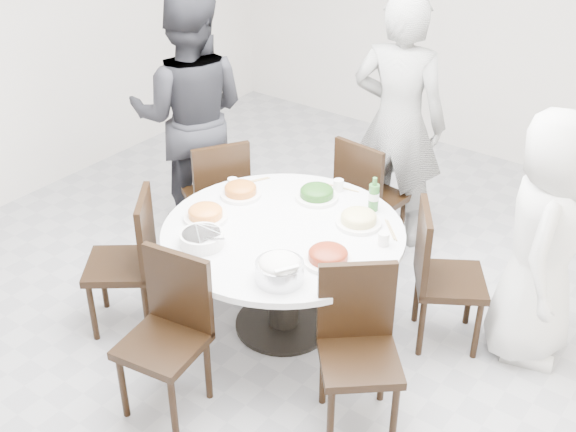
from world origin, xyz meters
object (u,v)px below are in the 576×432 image
Objects in this scene: chair_ne at (451,278)px; diner_left at (190,116)px; chair_se at (360,358)px; diner_right at (544,239)px; soup_bowl at (202,239)px; chair_nw at (216,194)px; beverage_bottle at (374,194)px; chair_sw at (119,263)px; chair_n at (372,195)px; dining_table at (283,279)px; rice_bowl at (280,272)px; diner_middle at (398,123)px; chair_s at (162,342)px.

diner_left is (-2.25, 0.12, 0.48)m from chair_ne.
chair_se is 1.33m from diner_right.
soup_bowl is (1.07, -1.06, -0.17)m from diner_left.
chair_nw is 4.11× the size of beverage_bottle.
beverage_bottle is (1.30, 0.07, 0.39)m from chair_nw.
beverage_bottle is (1.19, 1.12, 0.39)m from chair_sw.
chair_n is at bearing 116.10° from chair_sw.
dining_table is 0.79m from beverage_bottle.
soup_bowl is (-0.26, -1.57, 0.32)m from chair_n.
chair_se is at bearing 118.46° from diner_left.
diner_right is at bearing 170.61° from chair_n.
chair_n is 0.50× the size of diner_left.
diner_right reaches higher than chair_n.
beverage_bottle reaches higher than rice_bowl.
diner_middle is at bearing 165.02° from chair_nw.
chair_ne is 4.11× the size of beverage_bottle.
diner_left reaches higher than chair_ne.
chair_ne is at bearing 83.87° from chair_sw.
chair_ne and chair_nw have the same top height.
diner_left reaches higher than beverage_bottle.
chair_se is at bearing 102.26° from diner_middle.
diner_right is 2.71m from diner_left.
chair_s is at bearing 128.07° from diner_right.
chair_se is 2.48m from diner_left.
chair_s is 0.66m from soup_bowl.
diner_middle is (0.87, 2.00, 0.50)m from chair_sw.
chair_nw reaches higher than soup_bowl.
chair_sw is (-0.87, -0.59, 0.10)m from dining_table.
rice_bowl reaches higher than dining_table.
chair_nw is at bearing 120.28° from diner_left.
diner_middle is at bearing 109.98° from beverage_bottle.
diner_middle reaches higher than soup_bowl.
chair_s and chair_se have the same top height.
chair_sw is at bearing 144.12° from chair_se.
chair_n is 1.00× the size of chair_nw.
chair_s is at bearing 75.55° from diner_middle.
chair_n is 1.81m from chair_se.
chair_ne is at bearing 123.28° from diner_middle.
beverage_bottle is at bearing 89.52° from diner_right.
chair_s is 4.11× the size of beverage_bottle.
chair_sw is at bearing -136.54° from beverage_bottle.
beverage_bottle is (-1.03, -0.21, 0.06)m from diner_right.
chair_sw reaches higher than dining_table.
beverage_bottle reaches higher than chair_nw.
chair_sw is 3.60× the size of soup_bowl.
chair_nw is (-0.98, 0.46, 0.10)m from dining_table.
rice_bowl is (1.29, -0.90, 0.33)m from chair_nw.
diner_right is (1.45, 1.72, 0.33)m from chair_s.
dining_table is 1.58× the size of chair_ne.
dining_table is 6.49× the size of beverage_bottle.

